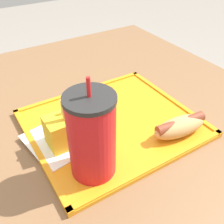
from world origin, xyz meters
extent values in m
cube|color=brown|center=(0.00, 0.00, 0.37)|extent=(1.02, 1.14, 0.73)
cube|color=orange|center=(-0.04, 0.00, 0.74)|extent=(0.39, 0.34, 0.01)
cube|color=orange|center=(-0.04, -0.17, 0.74)|extent=(0.39, 0.01, 0.00)
cube|color=orange|center=(-0.04, 0.16, 0.74)|extent=(0.39, 0.01, 0.00)
cube|color=orange|center=(-0.23, 0.00, 0.74)|extent=(0.01, 0.34, 0.00)
cube|color=orange|center=(0.15, 0.00, 0.74)|extent=(0.01, 0.34, 0.00)
cube|color=white|center=(0.08, -0.01, 0.74)|extent=(0.19, 0.17, 0.00)
cylinder|color=red|center=(0.07, 0.10, 0.82)|extent=(0.09, 0.09, 0.16)
cylinder|color=#262626|center=(0.07, 0.10, 0.91)|extent=(0.09, 0.09, 0.01)
cylinder|color=red|center=(0.07, 0.10, 0.93)|extent=(0.01, 0.01, 0.03)
ellipsoid|color=tan|center=(-0.15, 0.12, 0.76)|extent=(0.14, 0.06, 0.04)
cylinder|color=brown|center=(-0.15, 0.12, 0.77)|extent=(0.12, 0.03, 0.02)
cube|color=gold|center=(0.09, 0.01, 0.78)|extent=(0.07, 0.06, 0.07)
cylinder|color=#EACC60|center=(0.08, 0.01, 0.81)|extent=(0.01, 0.02, 0.06)
cylinder|color=#EACC60|center=(0.08, 0.02, 0.82)|extent=(0.01, 0.01, 0.08)
cylinder|color=#EACC60|center=(0.08, 0.01, 0.82)|extent=(0.01, 0.01, 0.08)
cylinder|color=#EACC60|center=(0.08, -0.01, 0.80)|extent=(0.02, 0.02, 0.06)
cube|color=silver|center=(-0.02, -0.13, 0.75)|extent=(0.04, 0.04, 0.02)
cube|color=white|center=(-0.02, -0.13, 0.76)|extent=(0.04, 0.04, 0.00)
camera|label=1|loc=(0.22, 0.42, 1.14)|focal=42.00mm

